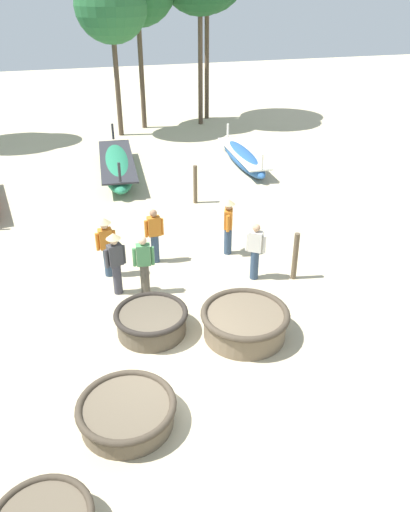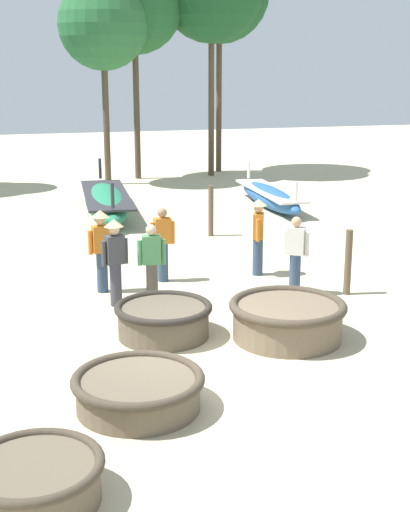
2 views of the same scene
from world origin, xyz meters
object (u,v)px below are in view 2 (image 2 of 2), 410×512
at_px(fisherman_by_coracle, 115,257).
at_px(mooring_post_inland, 348,262).
at_px(coracle_beside_post, 164,319).
at_px(long_boat_blue_hull, 106,202).
at_px(coracle_tilted, 138,390).
at_px(fisherman_hauling, 101,246).
at_px(tree_right_mid, 103,25).
at_px(mooring_post_shoreline, 211,211).
at_px(fisherman_crouching, 296,253).
at_px(fisherman_standing_left, 163,243).
at_px(fisherman_standing_right, 152,263).
at_px(tree_leftmost, 134,5).
at_px(fisherman_with_hat, 258,232).
at_px(coracle_front_right, 35,480).
at_px(long_boat_green_hull, 270,196).
at_px(coracle_center, 287,318).

height_order(fisherman_by_coracle, mooring_post_inland, fisherman_by_coracle).
bearing_deg(coracle_beside_post, long_boat_blue_hull, 86.69).
relative_size(coracle_tilted, fisherman_hauling, 1.06).
bearing_deg(long_boat_blue_hull, tree_right_mid, 80.85).
bearing_deg(fisherman_hauling, mooring_post_inland, -17.95).
relative_size(long_boat_blue_hull, mooring_post_shoreline, 4.36).
height_order(coracle_tilted, fisherman_crouching, fisherman_crouching).
bearing_deg(mooring_post_inland, fisherman_standing_left, 150.30).
distance_m(fisherman_standing_right, tree_leftmost, 17.06).
xyz_separation_m(fisherman_standing_left, tree_right_mid, (0.84, 13.19, 5.02)).
distance_m(fisherman_crouching, fisherman_with_hat, 1.51).
height_order(coracle_tilted, tree_right_mid, tree_right_mid).
bearing_deg(fisherman_standing_right, fisherman_hauling, 125.05).
distance_m(coracle_front_right, long_boat_green_hull, 16.64).
distance_m(coracle_front_right, fisherman_crouching, 7.89).
distance_m(coracle_center, long_boat_green_hull, 11.59).
relative_size(fisherman_crouching, fisherman_with_hat, 0.94).
distance_m(long_boat_green_hull, fisherman_with_hat, 7.88).
distance_m(long_boat_blue_hull, fisherman_standing_left, 7.35).
bearing_deg(mooring_post_shoreline, mooring_post_inland, -78.39).
bearing_deg(coracle_tilted, mooring_post_inland, 36.84).
bearing_deg(coracle_center, mooring_post_shoreline, 83.06).
distance_m(coracle_tilted, fisherman_hauling, 5.24).
xyz_separation_m(coracle_front_right, mooring_post_shoreline, (5.20, 11.09, 0.41)).
bearing_deg(fisherman_with_hat, fisherman_standing_right, -152.13).
distance_m(fisherman_crouching, mooring_post_inland, 1.06).
bearing_deg(fisherman_standing_left, coracle_front_right, -112.42).
bearing_deg(tree_right_mid, long_boat_green_hull, -54.62).
xyz_separation_m(coracle_center, fisherman_with_hat, (0.83, 3.68, 0.60)).
bearing_deg(coracle_tilted, fisherman_with_hat, 56.00).
bearing_deg(fisherman_with_hat, fisherman_standing_left, 176.98).
bearing_deg(fisherman_with_hat, tree_leftmost, 89.40).
relative_size(coracle_front_right, long_boat_blue_hull, 0.25).
distance_m(coracle_center, mooring_post_inland, 2.82).
bearing_deg(mooring_post_inland, coracle_center, -137.37).
height_order(fisherman_crouching, fisherman_standing_right, same).
bearing_deg(fisherman_standing_left, tree_leftmost, 81.14).
distance_m(coracle_front_right, mooring_post_shoreline, 12.25).
bearing_deg(mooring_post_inland, fisherman_hauling, 162.05).
distance_m(fisherman_standing_left, tree_right_mid, 14.14).
bearing_deg(fisherman_by_coracle, long_boat_green_hull, 52.96).
bearing_deg(fisherman_crouching, mooring_post_inland, -16.34).
height_order(coracle_tilted, long_boat_blue_hull, long_boat_blue_hull).
bearing_deg(fisherman_hauling, tree_right_mid, 80.90).
height_order(fisherman_by_coracle, tree_right_mid, tree_right_mid).
bearing_deg(coracle_beside_post, fisherman_crouching, 26.83).
bearing_deg(long_boat_blue_hull, coracle_tilted, -96.67).
height_order(coracle_beside_post, mooring_post_inland, mooring_post_inland).
height_order(coracle_center, tree_leftmost, tree_leftmost).
relative_size(fisherman_with_hat, tree_right_mid, 0.22).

